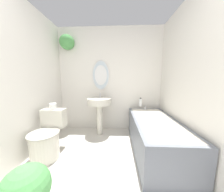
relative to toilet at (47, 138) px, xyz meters
name	(u,v)px	position (x,y,z in m)	size (l,w,h in m)	color
wall_back	(106,77)	(0.83, 1.10, 0.98)	(2.51, 0.32, 2.40)	silver
wall_left	(11,80)	(-0.31, -0.18, 0.91)	(0.06, 2.63, 2.40)	silver
wall_right	(203,80)	(2.14, -0.18, 0.91)	(0.06, 2.63, 2.40)	silver
toilet	(47,138)	(0.00, 0.00, 0.00)	(0.44, 0.60, 0.71)	beige
pedestal_sink	(99,106)	(0.71, 0.78, 0.36)	(0.52, 0.52, 0.91)	beige
bathtub	(154,134)	(1.74, 0.24, -0.01)	(0.71, 1.58, 0.62)	slate
shampoo_bottle	(140,102)	(1.62, 0.91, 0.42)	(0.06, 0.06, 0.19)	white
potted_plant	(26,191)	(0.35, -0.83, 0.00)	(0.39, 0.39, 0.50)	#9E6042
toilet_paper_roll	(53,106)	(0.00, 0.22, 0.46)	(0.11, 0.11, 0.10)	white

